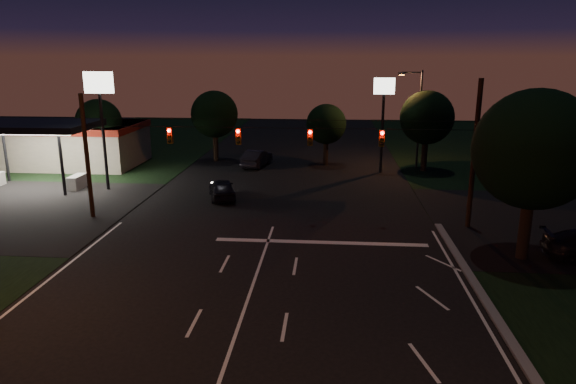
# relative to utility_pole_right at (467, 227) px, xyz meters

# --- Properties ---
(ground) EXTENTS (140.00, 140.00, 0.00)m
(ground) POSITION_rel_utility_pole_right_xyz_m (-12.00, -15.00, 0.00)
(ground) COLOR black
(ground) RESTS_ON ground
(stop_bar) EXTENTS (12.00, 0.50, 0.01)m
(stop_bar) POSITION_rel_utility_pole_right_xyz_m (-9.00, -3.50, 0.01)
(stop_bar) COLOR silver
(stop_bar) RESTS_ON ground
(utility_pole_right) EXTENTS (0.30, 0.30, 9.00)m
(utility_pole_right) POSITION_rel_utility_pole_right_xyz_m (0.00, 0.00, 0.00)
(utility_pole_right) COLOR black
(utility_pole_right) RESTS_ON ground
(utility_pole_left) EXTENTS (0.28, 0.28, 8.00)m
(utility_pole_left) POSITION_rel_utility_pole_right_xyz_m (-24.00, 0.00, 0.00)
(utility_pole_left) COLOR black
(utility_pole_left) RESTS_ON ground
(signal_span) EXTENTS (24.00, 0.40, 1.56)m
(signal_span) POSITION_rel_utility_pole_right_xyz_m (-12.00, -0.04, 5.50)
(signal_span) COLOR black
(signal_span) RESTS_ON ground
(gas_station) EXTENTS (14.20, 16.10, 5.25)m
(gas_station) POSITION_rel_utility_pole_right_xyz_m (-33.86, 15.39, 2.38)
(gas_station) COLOR gray
(gas_station) RESTS_ON ground
(pole_sign_left_near) EXTENTS (2.20, 0.30, 9.10)m
(pole_sign_left_near) POSITION_rel_utility_pole_right_xyz_m (-26.00, 7.00, 6.98)
(pole_sign_left_near) COLOR black
(pole_sign_left_near) RESTS_ON ground
(pole_sign_right) EXTENTS (1.80, 0.30, 8.40)m
(pole_sign_right) POSITION_rel_utility_pole_right_xyz_m (-4.00, 15.00, 6.24)
(pole_sign_right) COLOR black
(pole_sign_right) RESTS_ON ground
(street_light_right_far) EXTENTS (2.20, 0.35, 9.00)m
(street_light_right_far) POSITION_rel_utility_pole_right_xyz_m (-0.76, 17.00, 5.24)
(street_light_right_far) COLOR black
(street_light_right_far) RESTS_ON ground
(tree_right_near) EXTENTS (6.00, 6.00, 8.76)m
(tree_right_near) POSITION_rel_utility_pole_right_xyz_m (1.53, -4.83, 5.68)
(tree_right_near) COLOR black
(tree_right_near) RESTS_ON ground
(tree_far_a) EXTENTS (4.20, 4.20, 6.42)m
(tree_far_a) POSITION_rel_utility_pole_right_xyz_m (-29.98, 15.12, 4.26)
(tree_far_a) COLOR black
(tree_far_a) RESTS_ON ground
(tree_far_b) EXTENTS (4.60, 4.60, 6.98)m
(tree_far_b) POSITION_rel_utility_pole_right_xyz_m (-19.98, 19.13, 4.61)
(tree_far_b) COLOR black
(tree_far_b) RESTS_ON ground
(tree_far_c) EXTENTS (3.80, 3.80, 5.86)m
(tree_far_c) POSITION_rel_utility_pole_right_xyz_m (-8.98, 18.10, 3.90)
(tree_far_c) COLOR black
(tree_far_c) RESTS_ON ground
(tree_far_d) EXTENTS (4.80, 4.80, 7.30)m
(tree_far_d) POSITION_rel_utility_pole_right_xyz_m (0.02, 16.13, 4.83)
(tree_far_d) COLOR black
(tree_far_d) RESTS_ON ground
(tree_far_e) EXTENTS (4.00, 4.00, 6.18)m
(tree_far_e) POSITION_rel_utility_pole_right_xyz_m (8.02, 14.11, 4.11)
(tree_far_e) COLOR black
(tree_far_e) RESTS_ON ground
(car_oncoming_a) EXTENTS (2.93, 4.68, 1.48)m
(car_oncoming_a) POSITION_rel_utility_pole_right_xyz_m (-16.48, 5.19, 0.74)
(car_oncoming_a) COLOR black
(car_oncoming_a) RESTS_ON ground
(car_oncoming_b) EXTENTS (2.60, 5.04, 1.58)m
(car_oncoming_b) POSITION_rel_utility_pole_right_xyz_m (-15.56, 16.81, 0.79)
(car_oncoming_b) COLOR black
(car_oncoming_b) RESTS_ON ground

